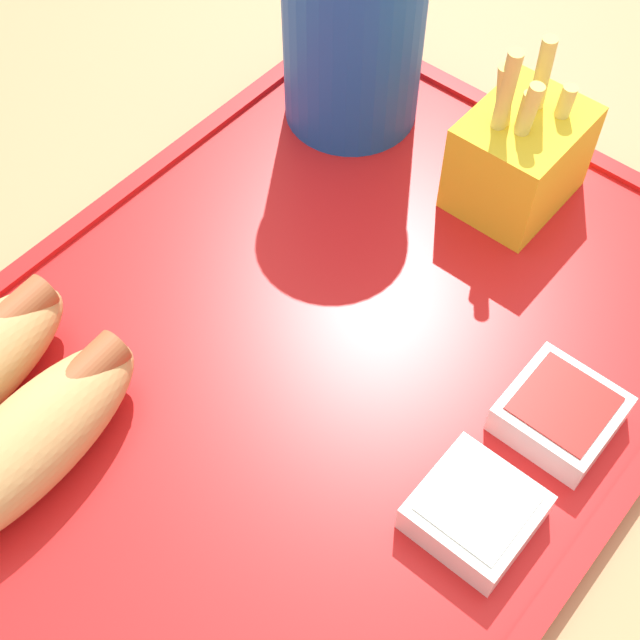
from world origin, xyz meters
TOP-DOWN VIEW (x-y plane):
  - dining_table at (0.00, 0.00)m, footprint 1.13×1.17m
  - food_tray at (-0.02, 0.04)m, footprint 0.47×0.36m
  - soda_cup at (0.14, 0.15)m, footprint 0.09×0.09m
  - hot_dog_near at (-0.17, 0.10)m, footprint 0.15×0.06m
  - fries_carton at (0.15, 0.02)m, footprint 0.08×0.06m
  - sauce_cup_mayo at (-0.05, -0.09)m, footprint 0.06×0.06m
  - sauce_cup_ketchup at (0.02, -0.09)m, footprint 0.06×0.06m

SIDE VIEW (x-z plane):
  - dining_table at x=0.00m, z-range 0.00..0.71m
  - food_tray at x=-0.02m, z-range 0.70..0.72m
  - sauce_cup_mayo at x=-0.05m, z-range 0.72..0.74m
  - sauce_cup_ketchup at x=0.02m, z-range 0.72..0.74m
  - hot_dog_near at x=-0.17m, z-range 0.72..0.76m
  - fries_carton at x=0.15m, z-range 0.69..0.81m
  - soda_cup at x=0.14m, z-range 0.70..0.90m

